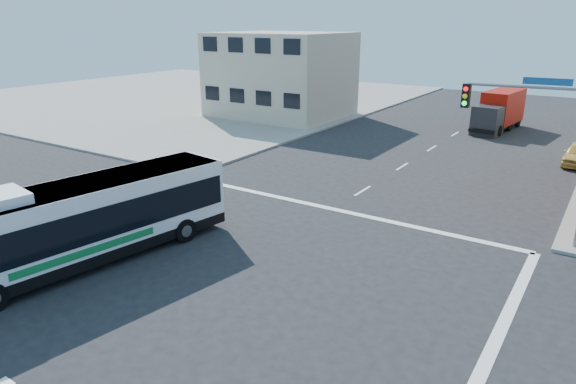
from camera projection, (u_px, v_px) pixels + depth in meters
The scene contains 6 objects.
ground at pixel (208, 286), 18.59m from camera, with size 120.00×120.00×0.00m, color black.
sidewalk_nw at pixel (185, 95), 64.47m from camera, with size 50.00×50.00×0.15m, color gray.
building_west at pixel (281, 75), 49.90m from camera, with size 12.06×10.06×8.00m.
signal_mast_ne at pixel (548, 129), 20.70m from camera, with size 7.91×1.13×8.07m.
transit_bus at pixel (81, 222), 19.83m from camera, with size 4.56×12.39×3.59m.
box_truck at pixel (499, 112), 44.20m from camera, with size 2.99×7.62×3.34m.
Camera 1 is at (11.49, -12.22, 9.19)m, focal length 32.00 mm.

